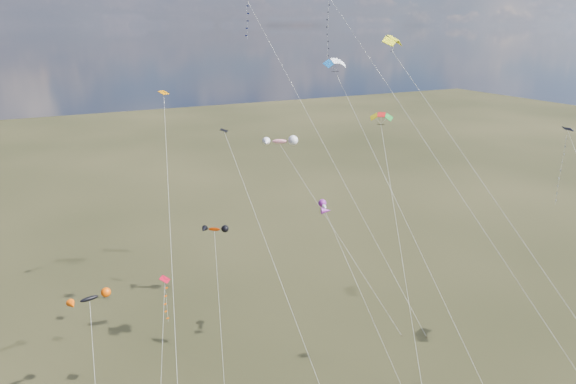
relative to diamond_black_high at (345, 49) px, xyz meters
name	(u,v)px	position (x,y,z in m)	size (l,w,h in m)	color
diamond_black_high	(345,49)	(0.00, 0.00, 0.00)	(13.21, 31.35, 37.69)	black
diamond_navy_tall	(263,45)	(-4.61, 10.80, 0.16)	(13.76, 20.71, 37.68)	#091D4E
diamond_black_mid	(258,221)	(-11.48, -3.15, -15.97)	(3.13, 20.71, 24.31)	black
diamond_red_low	(166,305)	(-21.10, -3.27, -22.70)	(3.45, 6.50, 12.22)	#B5081E
diamond_navy_right	(567,178)	(12.36, -18.19, -10.75)	(1.14, 16.49, 25.99)	#080C4A
diamond_orange_center	(168,190)	(-19.19, 0.72, -12.81)	(6.91, 24.28, 28.00)	orange
parafoil_yellow	(394,40)	(0.63, -7.23, 1.08)	(15.74, 23.82, 34.08)	yellow
parafoil_blue_white	(337,64)	(-3.21, -3.58, -1.11)	(5.84, 24.10, 31.87)	#165DAC
parafoil_tricolor	(382,118)	(-0.86, -8.01, -5.79)	(7.42, 19.65, 27.11)	yellow
novelty_black_orange	(89,299)	(-27.56, -0.72, -21.76)	(3.61, 10.14, 10.95)	black
novelty_orange_black	(214,230)	(-14.12, 2.77, -18.57)	(4.52, 11.89, 14.11)	#DB3400
novelty_white_purple	(324,207)	(-3.35, -2.17, -16.15)	(3.57, 12.85, 16.57)	white
novelty_redwhite_stripe	(280,142)	(-3.56, 8.39, -11.04)	(10.72, 16.03, 21.84)	red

